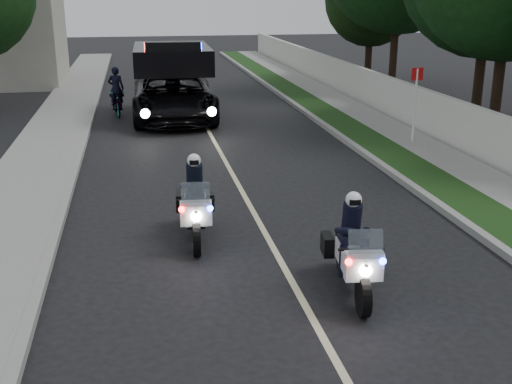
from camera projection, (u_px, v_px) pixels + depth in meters
ground at (304, 303)px, 9.87m from camera, size 120.00×120.00×0.00m
curb_right at (348, 142)px, 19.93m from camera, size 0.20×60.00×0.15m
grass_verge at (369, 141)px, 20.05m from camera, size 1.20×60.00×0.16m
sidewalk_right at (408, 139)px, 20.28m from camera, size 1.40×60.00×0.16m
property_wall at (439, 118)px, 20.26m from camera, size 0.22×60.00×1.50m
curb_left at (80, 154)px, 18.47m from camera, size 0.20×60.00×0.15m
sidewalk_left at (41, 156)px, 18.28m from camera, size 2.00×60.00×0.16m
lane_marking at (219, 150)px, 19.22m from camera, size 0.12×50.00×0.01m
police_moto_left at (196, 238)px, 12.45m from camera, size 0.85×2.02×1.68m
police_moto_right at (351, 290)px, 10.28m from camera, size 0.92×2.01×1.65m
police_suv at (175, 118)px, 23.97m from camera, size 3.13×6.51×3.13m
bicycle at (118, 115)px, 24.61m from camera, size 0.88×1.92×0.97m
cyclist at (118, 115)px, 24.61m from camera, size 0.65×0.47×1.67m
sign_post at (412, 146)px, 19.79m from camera, size 0.41×0.41×2.49m
tree_right_b at (492, 131)px, 21.87m from camera, size 8.31×8.31×10.88m
tree_right_c at (474, 120)px, 23.63m from camera, size 8.07×8.07×10.46m
tree_right_d at (391, 90)px, 30.77m from camera, size 8.62×8.62×12.08m
tree_right_e at (367, 80)px, 34.25m from camera, size 5.00×5.00×8.08m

